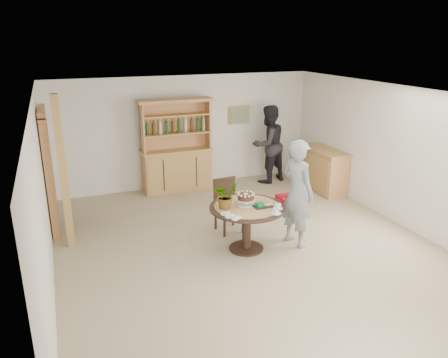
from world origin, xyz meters
TOP-DOWN VIEW (x-y plane):
  - ground at (0.00, 0.00)m, footprint 7.00×7.00m
  - room_shell at (0.00, 0.01)m, footprint 6.04×7.04m
  - doorway at (-2.93, 2.00)m, footprint 0.13×1.10m
  - pine_post at (-2.70, 1.20)m, footprint 0.12×0.12m
  - hutch at (-0.30, 3.24)m, footprint 1.62×0.54m
  - sideboard at (2.74, 2.00)m, footprint 0.54×1.26m
  - dining_table at (-0.05, 0.01)m, footprint 1.20×1.20m
  - dining_chair at (-0.06, 0.84)m, footprint 0.45×0.45m
  - birthday_cake at (-0.05, 0.06)m, footprint 0.30×0.30m
  - flower_vase at (-0.40, 0.06)m, footprint 0.47×0.44m
  - gift_tray at (0.17, -0.12)m, footprint 0.30×0.20m
  - coffee_cup_a at (0.35, -0.27)m, footprint 0.15×0.15m
  - coffee_cup_b at (0.23, -0.44)m, footprint 0.15×0.15m
  - napkins at (-0.46, -0.30)m, footprint 0.24×0.33m
  - teen_boy at (0.80, -0.09)m, footprint 0.57×0.73m
  - adult_person at (1.84, 3.00)m, footprint 1.04×0.90m
  - red_suitcase at (1.65, 1.46)m, footprint 0.62×0.42m

SIDE VIEW (x-z plane):
  - ground at x=0.00m, z-range 0.00..0.00m
  - red_suitcase at x=1.65m, z-range 0.00..0.21m
  - sideboard at x=2.74m, z-range 0.00..0.94m
  - dining_chair at x=-0.06m, z-range 0.06..1.01m
  - dining_table at x=-0.05m, z-range 0.22..0.98m
  - hutch at x=-0.30m, z-range -0.33..1.71m
  - napkins at x=-0.46m, z-range 0.76..0.79m
  - gift_tray at x=0.17m, z-range 0.75..0.83m
  - coffee_cup_b at x=0.23m, z-range 0.75..0.84m
  - coffee_cup_a at x=0.35m, z-range 0.76..0.84m
  - birthday_cake at x=-0.05m, z-range 0.78..0.98m
  - teen_boy at x=0.80m, z-range 0.00..1.79m
  - adult_person at x=1.84m, z-range 0.00..1.82m
  - flower_vase at x=-0.40m, z-range 0.76..1.18m
  - doorway at x=-2.93m, z-range 0.02..2.20m
  - pine_post at x=-2.70m, z-range 0.00..2.50m
  - room_shell at x=0.00m, z-range 0.48..3.00m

